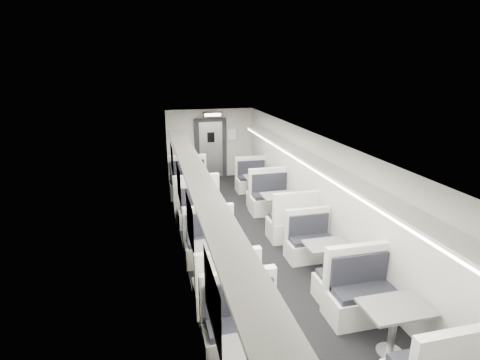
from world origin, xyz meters
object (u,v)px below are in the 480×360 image
booth_right_d (393,330)px  vestibule_door (211,149)px  booth_right_c (326,260)px  booth_left_b (202,223)px  booth_right_b (280,209)px  booth_left_a (192,193)px  passenger (193,178)px  booth_left_c (217,263)px  exit_sign (212,115)px  booth_right_a (258,187)px

booth_right_d → vestibule_door: vestibule_door is taller
booth_right_c → vestibule_door: vestibule_door is taller
booth_left_b → booth_right_b: bearing=8.1°
vestibule_door → booth_left_b: bearing=-101.9°
booth_left_a → vestibule_door: bearing=69.9°
booth_right_b → passenger: (-1.95, 1.75, 0.44)m
booth_right_b → booth_right_d: booth_right_b is taller
booth_left_b → booth_right_c: size_ratio=1.02×
booth_left_c → booth_right_c: (2.00, -0.31, -0.03)m
booth_right_d → passenger: size_ratio=1.31×
passenger → exit_sign: 2.82m
booth_right_c → booth_right_d: size_ratio=0.89×
passenger → booth_left_a: bearing=-169.8°
booth_right_d → passenger: passenger is taller
booth_right_c → exit_sign: (-1.00, 6.49, 1.93)m
booth_right_a → vestibule_door: bearing=111.6°
booth_right_d → booth_left_a: bearing=107.7°
booth_right_d → booth_right_c: bearing=90.0°
booth_left_b → booth_right_d: bearing=-64.9°
booth_right_a → booth_right_d: 6.49m
booth_left_a → booth_right_d: 6.59m
booth_left_b → booth_left_c: size_ratio=0.93×
booth_left_a → booth_left_c: size_ratio=1.09×
booth_left_a → booth_left_c: bearing=-90.0°
booth_right_b → booth_right_d: bearing=-90.0°
booth_right_c → passenger: size_ratio=1.16×
booth_left_a → passenger: 0.42m
booth_right_b → booth_right_d: size_ratio=1.02×
booth_left_b → booth_right_b: booth_right_b is taller
booth_left_c → vestibule_door: vestibule_door is taller
booth_left_c → booth_right_c: 2.02m
booth_left_a → passenger: size_ratio=1.39×
booth_right_a → vestibule_door: (-1.00, 2.53, 0.68)m
booth_right_a → passenger: (-1.95, -0.19, 0.48)m
booth_left_b → booth_left_c: bearing=-90.0°
booth_right_a → exit_sign: bearing=116.1°
passenger → exit_sign: exit_sign is taller
passenger → exit_sign: size_ratio=2.70×
booth_left_c → passenger: passenger is taller
booth_right_a → passenger: size_ratio=1.20×
booth_left_a → booth_right_a: booth_left_a is taller
passenger → vestibule_door: bearing=64.7°
booth_left_b → passenger: (0.05, 2.04, 0.48)m
booth_left_c → booth_right_c: size_ratio=1.09×
booth_left_c → exit_sign: exit_sign is taller
booth_right_a → booth_right_d: (0.00, -6.49, 0.03)m
booth_left_a → booth_right_d: booth_left_a is taller
booth_right_b → vestibule_door: (-1.00, 4.47, 0.64)m
booth_left_a → booth_right_b: booth_left_a is taller
booth_right_a → booth_right_c: 4.46m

